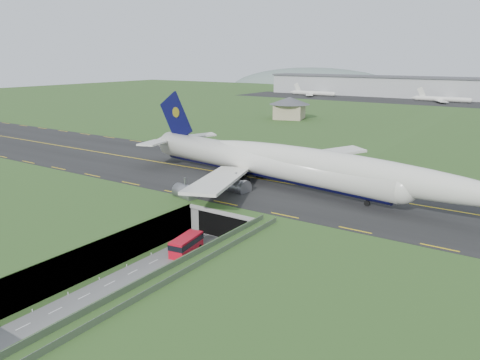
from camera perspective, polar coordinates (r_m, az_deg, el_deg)
The scene contains 10 objects.
ground at distance 89.31m, azimuth -5.25°, elevation -8.75°, with size 900.00×900.00×0.00m, color #315020.
airfield_deck at distance 88.15m, azimuth -5.30°, elevation -6.96°, with size 800.00×800.00×6.00m, color gray.
trench_road at distance 84.13m, azimuth -8.52°, elevation -10.32°, with size 12.00×75.00×0.20m, color slate.
taxiway at distance 113.29m, azimuth 5.24°, elevation -0.36°, with size 800.00×44.00×0.18m, color black.
tunnel_portal at distance 100.69m, azimuth 0.71°, elevation -3.88°, with size 17.00×22.30×6.00m.
guideway at distance 67.46m, azimuth -8.38°, elevation -12.03°, with size 3.00×53.00×7.05m.
jumbo_jet at distance 108.05m, azimuth 5.57°, elevation 1.93°, with size 99.71×62.69×20.97m.
shuttle_tram at distance 88.22m, azimuth -6.56°, elevation -7.84°, with size 4.25×8.32×3.23m.
service_building at distance 231.92m, azimuth 6.06°, elevation 8.97°, with size 24.25×24.25×10.73m.
cargo_terminal at distance 366.95m, azimuth 26.07°, elevation 9.95°, with size 320.00×67.00×15.60m.
Camera 1 is at (52.19, -63.13, 35.58)m, focal length 35.00 mm.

